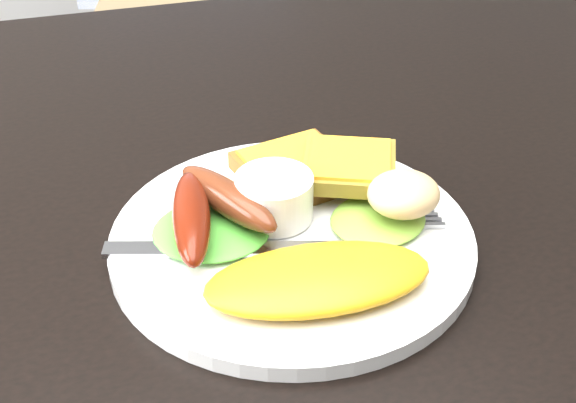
# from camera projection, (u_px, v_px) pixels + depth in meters

# --- Properties ---
(dining_table) EXTENTS (1.20, 0.80, 0.04)m
(dining_table) POSITION_uv_depth(u_px,v_px,m) (267.00, 204.00, 0.63)
(dining_table) COLOR black
(dining_table) RESTS_ON ground
(dining_chair) EXTENTS (0.57, 0.57, 0.06)m
(dining_chair) POSITION_uv_depth(u_px,v_px,m) (208.00, 42.00, 1.58)
(dining_chair) COLOR tan
(dining_chair) RESTS_ON ground
(plate) EXTENTS (0.25, 0.25, 0.01)m
(plate) POSITION_uv_depth(u_px,v_px,m) (292.00, 240.00, 0.55)
(plate) COLOR white
(plate) RESTS_ON dining_table
(lettuce_left) EXTENTS (0.09, 0.08, 0.01)m
(lettuce_left) POSITION_uv_depth(u_px,v_px,m) (212.00, 230.00, 0.55)
(lettuce_left) COLOR green
(lettuce_left) RESTS_ON plate
(lettuce_right) EXTENTS (0.09, 0.09, 0.01)m
(lettuce_right) POSITION_uv_depth(u_px,v_px,m) (378.00, 219.00, 0.56)
(lettuce_right) COLOR #68A029
(lettuce_right) RESTS_ON plate
(omelette) EXTENTS (0.15, 0.08, 0.02)m
(omelette) POSITION_uv_depth(u_px,v_px,m) (318.00, 279.00, 0.49)
(omelette) COLOR gold
(omelette) RESTS_ON plate
(sausage_a) EXTENTS (0.04, 0.11, 0.03)m
(sausage_a) POSITION_uv_depth(u_px,v_px,m) (191.00, 217.00, 0.53)
(sausage_a) COLOR #651808
(sausage_a) RESTS_ON lettuce_left
(sausage_b) EXTENTS (0.07, 0.10, 0.02)m
(sausage_b) POSITION_uv_depth(u_px,v_px,m) (227.00, 198.00, 0.55)
(sausage_b) COLOR brown
(sausage_b) RESTS_ON lettuce_left
(ramekin) EXTENTS (0.07, 0.07, 0.03)m
(ramekin) POSITION_uv_depth(u_px,v_px,m) (274.00, 197.00, 0.55)
(ramekin) COLOR white
(ramekin) RESTS_ON plate
(toast_a) EXTENTS (0.09, 0.09, 0.01)m
(toast_a) POSITION_uv_depth(u_px,v_px,m) (296.00, 170.00, 0.60)
(toast_a) COLOR brown
(toast_a) RESTS_ON plate
(toast_b) EXTENTS (0.09, 0.09, 0.01)m
(toast_b) POSITION_uv_depth(u_px,v_px,m) (349.00, 166.00, 0.58)
(toast_b) COLOR olive
(toast_b) RESTS_ON toast_a
(potato_salad) EXTENTS (0.06, 0.06, 0.03)m
(potato_salad) POSITION_uv_depth(u_px,v_px,m) (404.00, 194.00, 0.55)
(potato_salad) COLOR beige
(potato_salad) RESTS_ON lettuce_right
(fork) EXTENTS (0.17, 0.06, 0.00)m
(fork) POSITION_uv_depth(u_px,v_px,m) (234.00, 250.00, 0.53)
(fork) COLOR #ADAFB7
(fork) RESTS_ON plate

